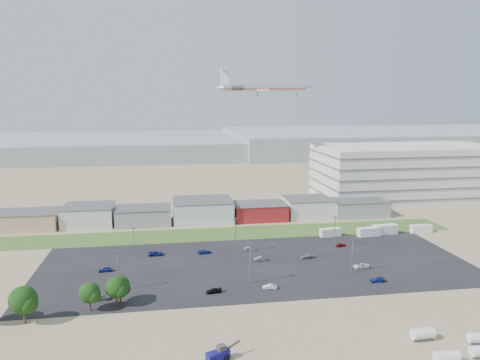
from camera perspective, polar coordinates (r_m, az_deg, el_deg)
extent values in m
plane|color=#8B7B58|center=(114.20, 1.49, -13.80)|extent=(700.00, 700.00, 0.00)
cube|color=black|center=(133.32, 2.02, -10.27)|extent=(120.00, 50.00, 0.01)
cube|color=#3C5A21|center=(162.61, -1.92, -6.55)|extent=(160.00, 16.00, 0.02)
cube|color=silver|center=(228.55, 19.59, 0.85)|extent=(80.00, 40.00, 25.00)
imported|color=silver|center=(134.72, 14.55, -10.09)|extent=(4.62, 2.29, 1.26)
imported|color=navy|center=(126.16, 16.42, -11.55)|extent=(3.86, 1.65, 1.30)
imported|color=black|center=(115.12, -3.22, -13.32)|extent=(3.91, 2.00, 1.09)
imported|color=navy|center=(133.00, -16.10, -10.42)|extent=(3.83, 1.71, 1.28)
imported|color=navy|center=(142.48, -4.35, -8.71)|extent=(4.12, 1.98, 1.16)
imported|color=#595B5E|center=(136.20, 2.48, -9.56)|extent=(3.73, 1.35, 1.22)
imported|color=maroon|center=(152.01, 12.19, -7.73)|extent=(3.26, 1.41, 1.10)
imported|color=navy|center=(142.67, -10.24, -8.80)|extent=(4.57, 2.21, 1.25)
imported|color=#595B5E|center=(115.79, -16.48, -13.56)|extent=(4.10, 1.78, 1.18)
imported|color=#A5A5AA|center=(144.79, 1.20, -8.38)|extent=(3.59, 1.51, 1.15)
imported|color=#A5A5AA|center=(139.49, 8.12, -9.18)|extent=(4.35, 2.16, 1.21)
imported|color=silver|center=(117.35, 3.65, -12.85)|extent=(3.52, 1.39, 1.14)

